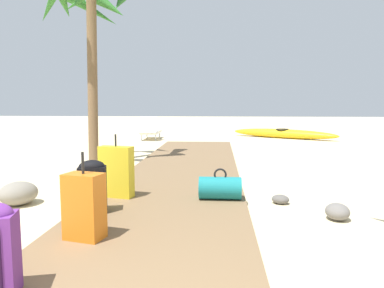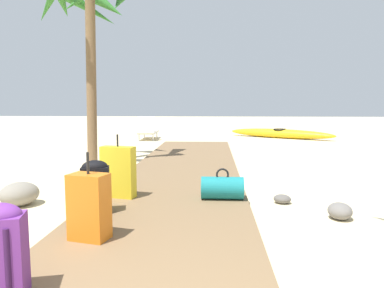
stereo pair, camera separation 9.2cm
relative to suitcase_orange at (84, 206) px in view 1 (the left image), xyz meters
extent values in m
plane|color=beige|center=(0.55, 1.84, -0.38)|extent=(60.00, 60.00, 0.00)
cube|color=brown|center=(0.55, 2.92, -0.34)|extent=(1.96, 10.81, 0.08)
cube|color=orange|center=(0.00, 0.00, 0.00)|extent=(0.37, 0.29, 0.59)
cylinder|color=black|center=(0.00, 0.00, 0.39)|extent=(0.02, 0.02, 0.19)
cube|color=black|center=(-0.20, 0.78, -0.04)|extent=(0.33, 0.26, 0.51)
ellipsoid|color=black|center=(-0.20, 0.78, 0.22)|extent=(0.31, 0.24, 0.15)
cylinder|color=black|center=(-0.25, 0.67, -0.04)|extent=(0.04, 0.04, 0.41)
cylinder|color=black|center=(-0.11, 0.70, -0.04)|extent=(0.04, 0.04, 0.41)
cylinder|color=#197A7F|center=(1.21, 1.45, -0.15)|extent=(0.53, 0.29, 0.28)
torus|color=black|center=(1.21, 1.45, 0.02)|extent=(0.16, 0.03, 0.16)
cube|color=gold|center=(-0.12, 1.46, 0.03)|extent=(0.46, 0.26, 0.66)
cylinder|color=black|center=(-0.12, 1.46, 0.44)|extent=(0.02, 0.02, 0.16)
cylinder|color=brown|center=(-1.48, 4.55, 1.43)|extent=(0.21, 0.35, 3.62)
cone|color=#2D6B28|center=(-1.29, 5.05, 3.06)|extent=(1.14, 0.72, 0.89)
cone|color=#2D6B28|center=(-1.86, 5.25, 3.10)|extent=(1.57, 1.07, 1.04)
cube|color=white|center=(-1.24, 9.84, -0.12)|extent=(0.64, 1.42, 0.08)
cube|color=white|center=(-1.22, 9.25, 0.16)|extent=(0.61, 0.45, 0.55)
cylinder|color=silver|center=(-1.50, 10.39, -0.27)|extent=(0.04, 0.04, 0.22)
cylinder|color=silver|center=(-1.02, 10.41, -0.27)|extent=(0.04, 0.04, 0.22)
cylinder|color=silver|center=(-1.46, 9.27, -0.27)|extent=(0.04, 0.04, 0.22)
cylinder|color=silver|center=(-0.98, 9.29, -0.27)|extent=(0.04, 0.04, 0.22)
ellipsoid|color=gold|center=(3.53, 10.53, -0.21)|extent=(3.68, 2.60, 0.33)
torus|color=black|center=(3.53, 10.53, -0.06)|extent=(0.68, 0.68, 0.05)
ellipsoid|color=gray|center=(-1.34, 1.28, -0.23)|extent=(0.61, 0.63, 0.30)
ellipsoid|color=#5B5651|center=(1.98, 1.57, -0.32)|extent=(0.29, 0.27, 0.11)
ellipsoid|color=slate|center=(2.50, 0.96, -0.28)|extent=(0.27, 0.31, 0.18)
ellipsoid|color=gray|center=(-0.87, 2.78, -0.30)|extent=(0.24, 0.28, 0.15)
camera|label=1|loc=(1.19, -3.09, 0.91)|focal=34.31mm
camera|label=2|loc=(1.09, -3.10, 0.91)|focal=34.31mm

